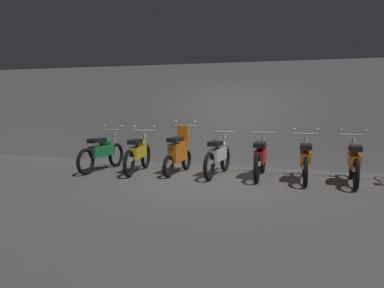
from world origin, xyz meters
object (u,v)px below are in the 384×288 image
Objects in this scene: motorbike_slot_1 at (138,153)px; motorbike_slot_2 at (178,152)px; motorbike_slot_4 at (260,157)px; motorbike_slot_6 at (354,161)px; motorbike_slot_0 at (102,151)px; motorbike_slot_5 at (305,159)px; motorbike_slot_3 at (218,155)px.

motorbike_slot_2 reaches higher than motorbike_slot_1.
motorbike_slot_1 is 1.02m from motorbike_slot_2.
motorbike_slot_4 is at bearing 4.44° from motorbike_slot_1.
motorbike_slot_4 is 1.00× the size of motorbike_slot_6.
motorbike_slot_0 is 2.01m from motorbike_slot_2.
motorbike_slot_2 is at bearing 179.17° from motorbike_slot_5.
motorbike_slot_4 is at bearing 2.64° from motorbike_slot_3.
motorbike_slot_5 is at bearing -5.41° from motorbike_slot_4.
motorbike_slot_4 is at bearing 3.84° from motorbike_slot_0.
motorbike_slot_2 is at bearing 10.27° from motorbike_slot_1.
motorbike_slot_1 is at bearing -169.73° from motorbike_slot_2.
motorbike_slot_0 is at bearing -175.76° from motorbike_slot_3.
motorbike_slot_5 is at bearing 1.99° from motorbike_slot_0.
motorbike_slot_1 is at bearing -178.02° from motorbike_slot_5.
motorbike_slot_1 is at bearing 2.03° from motorbike_slot_0.
motorbike_slot_2 reaches higher than motorbike_slot_4.
motorbike_slot_2 reaches higher than motorbike_slot_3.
motorbike_slot_5 is (2.00, -0.05, 0.00)m from motorbike_slot_3.
motorbike_slot_1 is at bearing -175.56° from motorbike_slot_4.
motorbike_slot_5 is (3.00, -0.04, -0.04)m from motorbike_slot_2.
motorbike_slot_5 is 1.00× the size of motorbike_slot_6.
motorbike_slot_0 is 1.00m from motorbike_slot_1.
motorbike_slot_4 is (1.00, 0.05, 0.00)m from motorbike_slot_3.
motorbike_slot_0 reaches higher than motorbike_slot_4.
motorbike_slot_2 is at bearing 6.20° from motorbike_slot_0.
motorbike_slot_0 is at bearing -178.30° from motorbike_slot_6.
motorbike_slot_4 is 2.00m from motorbike_slot_6.
motorbike_slot_1 is 5.01m from motorbike_slot_6.
motorbike_slot_1 is 1.00× the size of motorbike_slot_6.
motorbike_slot_0 is 1.00× the size of motorbike_slot_3.
motorbike_slot_0 is 1.00× the size of motorbike_slot_6.
motorbike_slot_0 and motorbike_slot_6 have the same top height.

